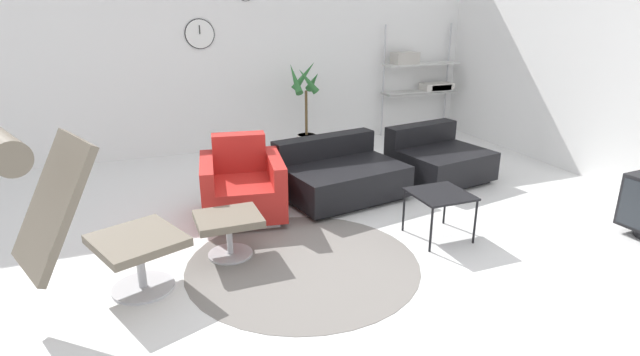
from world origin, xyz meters
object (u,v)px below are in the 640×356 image
armchair_red (242,188)px  potted_plant (305,113)px  couch_second (438,160)px  side_table (440,197)px  lounge_chair (72,207)px  ottoman (229,225)px  couch_low (340,176)px  shelf_unit (422,78)px

armchair_red → potted_plant: size_ratio=0.73×
couch_second → side_table: bearing=46.5°
lounge_chair → side_table: bearing=70.1°
side_table → potted_plant: (-0.16, 2.95, 0.17)m
ottoman → couch_second: size_ratio=0.46×
couch_second → side_table: 1.58m
couch_second → side_table: couch_second is taller
armchair_red → potted_plant: 2.29m
ottoman → potted_plant: 3.09m
couch_low → couch_second: 1.28m
couch_low → potted_plant: bearing=-108.2°
lounge_chair → armchair_red: size_ratio=1.41×
potted_plant → lounge_chair: bearing=-130.9°
potted_plant → couch_second: bearing=-58.0°
side_table → shelf_unit: (1.82, 3.22, 0.50)m
shelf_unit → couch_low: bearing=-137.8°
side_table → shelf_unit: shelf_unit is taller
lounge_chair → potted_plant: bearing=117.3°
ottoman → potted_plant: bearing=58.6°
couch_low → armchair_red: bearing=-3.9°
side_table → couch_low: bearing=109.0°
lounge_chair → ottoman: bearing=90.0°
lounge_chair → ottoman: size_ratio=2.52×
armchair_red → couch_low: (1.06, 0.11, -0.05)m
lounge_chair → ottoman: lounge_chair is taller
couch_low → shelf_unit: 3.08m
side_table → potted_plant: 2.96m
lounge_chair → couch_low: size_ratio=0.96×
ottoman → potted_plant: potted_plant is taller
shelf_unit → couch_second: bearing=-116.4°
couch_low → potted_plant: (0.25, 1.75, 0.31)m
lounge_chair → couch_second: lounge_chair is taller
ottoman → couch_second: (2.63, 0.98, -0.04)m
couch_low → side_table: bearing=99.0°
armchair_red → shelf_unit: 3.97m
lounge_chair → couch_low: 2.76m
ottoman → couch_low: 1.61m
lounge_chair → potted_plant: 4.03m
lounge_chair → couch_second: size_ratio=1.16×
armchair_red → couch_second: armchair_red is taller
potted_plant → shelf_unit: 2.03m
ottoman → couch_second: bearing=20.5°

